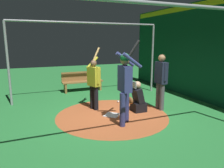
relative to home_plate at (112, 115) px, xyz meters
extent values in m
plane|color=#287A38|center=(0.00, 0.00, -0.01)|extent=(25.71, 25.71, 0.00)
cylinder|color=#AD562D|center=(0.00, 0.00, -0.01)|extent=(3.30, 3.30, 0.01)
cube|color=white|center=(0.00, 0.00, 0.00)|extent=(0.59, 0.59, 0.01)
cylinder|color=navy|center=(0.06, 0.85, 0.43)|extent=(0.15, 0.15, 0.89)
cylinder|color=navy|center=(-0.18, 0.58, 0.43)|extent=(0.15, 0.15, 0.89)
cube|color=navy|center=(-0.06, 0.72, 1.21)|extent=(0.22, 0.44, 0.66)
cylinder|color=navy|center=(-0.16, 0.92, 1.69)|extent=(0.54, 0.09, 0.41)
cylinder|color=navy|center=(-0.16, 0.52, 1.69)|extent=(0.54, 0.09, 0.41)
sphere|color=#9E704C|center=(-0.06, 0.72, 1.67)|extent=(0.23, 0.23, 0.23)
sphere|color=#0F4C23|center=(-0.06, 0.72, 1.73)|extent=(0.26, 0.26, 0.26)
cylinder|color=black|center=(-0.28, 0.59, 1.82)|extent=(0.54, 0.06, 0.73)
cube|color=black|center=(-0.92, -0.04, 0.14)|extent=(0.40, 0.40, 0.29)
cube|color=black|center=(-0.88, -0.04, 0.50)|extent=(0.31, 0.40, 0.48)
sphere|color=tan|center=(-0.86, -0.04, 0.84)|extent=(0.22, 0.22, 0.22)
cube|color=gray|center=(-0.76, -0.04, 0.84)|extent=(0.03, 0.20, 0.20)
ellipsoid|color=brown|center=(-0.60, 0.02, 0.38)|extent=(0.12, 0.28, 0.22)
cylinder|color=#4C4C51|center=(-1.64, 0.14, 0.41)|extent=(0.15, 0.15, 0.85)
cylinder|color=#4C4C51|center=(-1.64, -0.06, 0.41)|extent=(0.15, 0.15, 0.85)
cube|color=#1E2338|center=(-1.64, 0.04, 1.18)|extent=(0.22, 0.42, 0.67)
cylinder|color=#1E2338|center=(-1.64, 0.25, 1.23)|extent=(0.09, 0.09, 0.57)
cylinder|color=#1E2338|center=(-1.64, -0.16, 1.23)|extent=(0.09, 0.09, 0.57)
sphere|color=#9E704C|center=(-1.64, 0.04, 1.64)|extent=(0.22, 0.22, 0.22)
cylinder|color=black|center=(0.27, -0.67, 0.37)|extent=(0.15, 0.15, 0.77)
cylinder|color=black|center=(0.34, -0.86, 0.37)|extent=(0.15, 0.15, 0.77)
cube|color=gold|center=(0.31, -0.76, 1.06)|extent=(0.35, 0.47, 0.61)
cylinder|color=gold|center=(0.24, -0.57, 1.11)|extent=(0.09, 0.09, 0.51)
cylinder|color=gold|center=(0.28, -0.99, 1.47)|extent=(0.45, 0.23, 0.40)
sphere|color=brown|center=(0.31, -0.76, 1.47)|extent=(0.20, 0.20, 0.20)
cylinder|color=tan|center=(0.20, -1.01, 1.58)|extent=(0.46, 0.21, 0.74)
cube|color=#0C3D26|center=(-3.71, 0.00, 1.77)|extent=(0.20, 9.71, 3.56)
cube|color=yellow|center=(-3.60, 0.00, 3.40)|extent=(0.03, 9.52, 0.20)
cylinder|color=gray|center=(-2.80, -2.25, 1.39)|extent=(0.08, 0.08, 2.81)
cylinder|color=gray|center=(2.80, -2.25, 1.39)|extent=(0.08, 0.08, 2.81)
cylinder|color=gray|center=(0.00, -2.25, 2.80)|extent=(5.59, 0.07, 0.07)
cylinder|color=gray|center=(0.00, 2.25, 2.80)|extent=(5.59, 0.07, 0.07)
cube|color=olive|center=(0.01, -3.30, 0.41)|extent=(1.76, 0.36, 0.05)
cube|color=olive|center=(0.01, -3.46, 0.64)|extent=(1.76, 0.04, 0.40)
cube|color=olive|center=(-0.75, -3.30, 0.19)|extent=(0.08, 0.32, 0.40)
cube|color=olive|center=(0.77, -3.30, 0.19)|extent=(0.08, 0.32, 0.40)
sphere|color=white|center=(-0.70, -1.12, 0.03)|extent=(0.07, 0.07, 0.07)
sphere|color=white|center=(-0.17, 0.08, 0.03)|extent=(0.07, 0.07, 0.07)
camera|label=1|loc=(2.29, 5.56, 2.17)|focal=34.18mm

